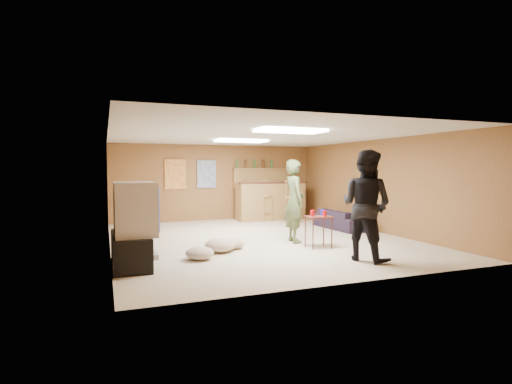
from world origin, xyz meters
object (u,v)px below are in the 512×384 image
object	(u,v)px
person_black	(366,205)
sofa	(341,219)
tv_body	(135,208)
tray_table	(318,232)
bar_counter	(270,201)
person_olive	(294,201)

from	to	relation	value
person_black	sofa	distance (m)	3.53
tv_body	person_black	xyz separation A→B (m)	(3.57, -0.94, 0.01)
sofa	tray_table	xyz separation A→B (m)	(-1.75, -1.94, 0.07)
person_black	tray_table	distance (m)	1.34
bar_counter	tray_table	world-z (taller)	bar_counter
person_black	sofa	world-z (taller)	person_black
sofa	person_black	bearing A→B (deg)	152.01
person_black	sofa	bearing A→B (deg)	-49.91
bar_counter	person_black	bearing A→B (deg)	-96.11
person_olive	sofa	world-z (taller)	person_olive
person_olive	tray_table	xyz separation A→B (m)	(0.16, -0.70, -0.54)
bar_counter	sofa	world-z (taller)	bar_counter
tv_body	sofa	size ratio (longest dim) A/B	0.68
person_olive	person_black	xyz separation A→B (m)	(0.37, -1.88, 0.06)
tray_table	bar_counter	bearing A→B (deg)	79.42
person_olive	sofa	bearing A→B (deg)	-51.27
person_black	tray_table	bearing A→B (deg)	-13.46
person_olive	person_black	bearing A→B (deg)	-162.87
person_black	person_olive	bearing A→B (deg)	-12.35
tv_body	person_black	size ratio (longest dim) A/B	0.61
person_black	tv_body	bearing A→B (deg)	51.56
tv_body	tray_table	bearing A→B (deg)	3.90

